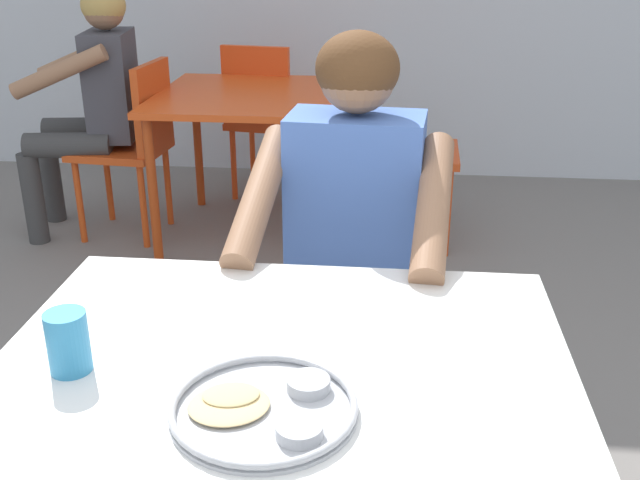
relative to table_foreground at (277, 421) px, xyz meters
name	(u,v)px	position (x,y,z in m)	size (l,w,h in m)	color
table_foreground	(277,421)	(0.00, 0.00, 0.00)	(1.00, 0.92, 0.76)	white
thali_tray	(263,407)	(-0.01, -0.09, 0.09)	(0.29, 0.29, 0.03)	#B7BABF
drinking_cup	(68,340)	(-0.35, 0.00, 0.14)	(0.07, 0.07, 0.11)	#338CBF
chair_foreground	(358,283)	(0.09, 0.92, -0.19)	(0.47, 0.43, 0.85)	#3F3F44
diner_foreground	(350,238)	(0.08, 0.70, 0.05)	(0.52, 0.58, 1.22)	#3F3F3F
table_background_red	(257,109)	(-0.47, 2.45, -0.04)	(0.93, 0.93, 0.72)	#E04C19
chair_red_left	(135,138)	(-1.07, 2.40, -0.18)	(0.45, 0.43, 0.86)	#D14718
chair_red_right	(394,137)	(0.19, 2.46, -0.16)	(0.46, 0.45, 0.90)	#D0451A
chair_red_far	(263,112)	(-0.54, 3.02, -0.18)	(0.45, 0.46, 0.87)	#E34819
patron_background	(93,91)	(-1.26, 2.44, 0.04)	(0.59, 0.54, 1.20)	#3A3A3A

